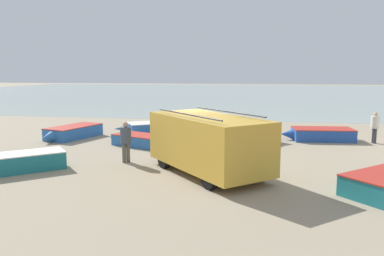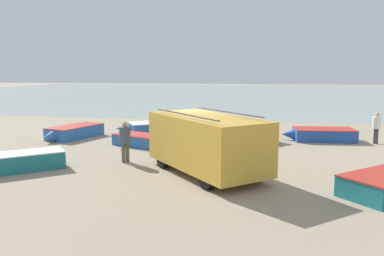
{
  "view_description": "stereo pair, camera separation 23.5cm",
  "coord_description": "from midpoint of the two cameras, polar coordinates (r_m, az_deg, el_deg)",
  "views": [
    {
      "loc": [
        2.07,
        -15.56,
        3.57
      ],
      "look_at": [
        -0.91,
        1.35,
        1.0
      ],
      "focal_mm": 35.0,
      "sensor_mm": 36.0,
      "label": 1
    },
    {
      "loc": [
        2.3,
        -15.52,
        3.57
      ],
      "look_at": [
        -0.91,
        1.35,
        1.0
      ],
      "focal_mm": 35.0,
      "sensor_mm": 36.0,
      "label": 2
    }
  ],
  "objects": [
    {
      "name": "sea_water",
      "position": [
        67.67,
        8.96,
        5.38
      ],
      "size": [
        120.0,
        80.0,
        0.01
      ],
      "primitive_type": "cube",
      "color": "#99A89E",
      "rests_on": "ground_plane"
    },
    {
      "name": "fishing_rowboat_1",
      "position": [
        23.26,
        -4.4,
        0.31
      ],
      "size": [
        4.85,
        3.61,
        0.52
      ],
      "rotation": [
        0.0,
        0.0,
        3.7
      ],
      "color": "#2D66AD",
      "rests_on": "ground_plane"
    },
    {
      "name": "fisherman_0",
      "position": [
        20.9,
        26.61,
        0.4
      ],
      "size": [
        0.42,
        0.42,
        1.58
      ],
      "rotation": [
        0.0,
        0.0,
        3.36
      ],
      "color": "#38383D",
      "rests_on": "ground_plane"
    },
    {
      "name": "fishing_rowboat_4",
      "position": [
        20.12,
        8.77,
        -0.83
      ],
      "size": [
        3.51,
        3.53,
        0.68
      ],
      "rotation": [
        0.0,
        0.0,
        5.49
      ],
      "color": "#2D66AD",
      "rests_on": "ground_plane"
    },
    {
      "name": "ground_plane",
      "position": [
        16.09,
        2.72,
        -4.31
      ],
      "size": [
        200.0,
        200.0,
        0.0
      ],
      "primitive_type": "plane",
      "color": "gray"
    },
    {
      "name": "fishing_rowboat_0",
      "position": [
        20.86,
        19.42,
        -0.94
      ],
      "size": [
        3.8,
        1.85,
        0.64
      ],
      "rotation": [
        0.0,
        0.0,
        3.23
      ],
      "color": "#234CA3",
      "rests_on": "ground_plane"
    },
    {
      "name": "parked_van",
      "position": [
        13.14,
        2.63,
        -2.12
      ],
      "size": [
        4.86,
        5.12,
        2.19
      ],
      "rotation": [
        0.0,
        0.0,
        2.29
      ],
      "color": "gold",
      "rests_on": "ground_plane"
    },
    {
      "name": "fishing_rowboat_6",
      "position": [
        18.23,
        -6.58,
        -1.96
      ],
      "size": [
        4.49,
        2.65,
        0.55
      ],
      "rotation": [
        0.0,
        0.0,
        2.75
      ],
      "color": "#2D66AD",
      "rests_on": "ground_plane"
    },
    {
      "name": "fishing_rowboat_3",
      "position": [
        21.44,
        -17.31,
        -0.57
      ],
      "size": [
        2.3,
        3.89,
        0.66
      ],
      "rotation": [
        0.0,
        0.0,
        4.43
      ],
      "color": "#2D66AD",
      "rests_on": "ground_plane"
    },
    {
      "name": "fishing_rowboat_2",
      "position": [
        15.05,
        -25.08,
        -4.74
      ],
      "size": [
        3.42,
        3.17,
        0.66
      ],
      "rotation": [
        0.0,
        0.0,
        3.86
      ],
      "color": "#1E757F",
      "rests_on": "ground_plane"
    },
    {
      "name": "fisherman_1",
      "position": [
        15.04,
        -9.73,
        -1.52
      ],
      "size": [
        0.43,
        0.43,
        1.64
      ],
      "rotation": [
        0.0,
        0.0,
        5.32
      ],
      "color": "#5B564C",
      "rests_on": "ground_plane"
    }
  ]
}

